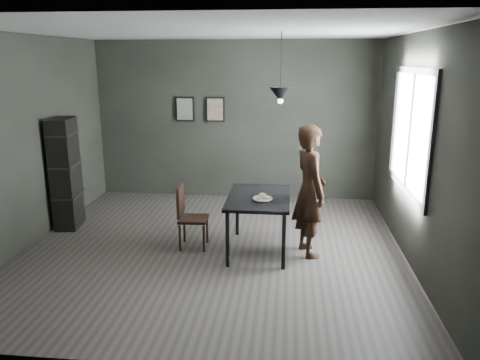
# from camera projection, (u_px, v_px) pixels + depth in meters

# --- Properties ---
(ground) EXTENTS (5.00, 5.00, 0.00)m
(ground) POSITION_uv_depth(u_px,v_px,m) (214.00, 248.00, 6.30)
(ground) COLOR #332E2C
(ground) RESTS_ON ground
(back_wall) EXTENTS (5.00, 0.10, 2.80)m
(back_wall) POSITION_uv_depth(u_px,v_px,m) (235.00, 121.00, 8.35)
(back_wall) COLOR black
(back_wall) RESTS_ON ground
(ceiling) EXTENTS (5.00, 5.00, 0.02)m
(ceiling) POSITION_uv_depth(u_px,v_px,m) (211.00, 31.00, 5.59)
(ceiling) COLOR silver
(ceiling) RESTS_ON ground
(window_assembly) EXTENTS (0.04, 1.96, 1.56)m
(window_assembly) POSITION_uv_depth(u_px,v_px,m) (410.00, 131.00, 5.84)
(window_assembly) COLOR white
(window_assembly) RESTS_ON ground
(cafe_table) EXTENTS (0.80, 1.20, 0.75)m
(cafe_table) POSITION_uv_depth(u_px,v_px,m) (259.00, 202.00, 6.07)
(cafe_table) COLOR black
(cafe_table) RESTS_ON ground
(white_plate) EXTENTS (0.23, 0.23, 0.01)m
(white_plate) POSITION_uv_depth(u_px,v_px,m) (263.00, 199.00, 5.92)
(white_plate) COLOR silver
(white_plate) RESTS_ON cafe_table
(donut_pile) EXTENTS (0.17, 0.13, 0.07)m
(donut_pile) POSITION_uv_depth(u_px,v_px,m) (263.00, 196.00, 5.91)
(donut_pile) COLOR beige
(donut_pile) RESTS_ON white_plate
(woman) EXTENTS (0.59, 0.72, 1.71)m
(woman) POSITION_uv_depth(u_px,v_px,m) (310.00, 191.00, 5.94)
(woman) COLOR black
(woman) RESTS_ON ground
(wood_chair) EXTENTS (0.39, 0.39, 0.86)m
(wood_chair) POSITION_uv_depth(u_px,v_px,m) (188.00, 212.00, 6.24)
(wood_chair) COLOR black
(wood_chair) RESTS_ON ground
(shelf_unit) EXTENTS (0.39, 0.59, 1.65)m
(shelf_unit) POSITION_uv_depth(u_px,v_px,m) (66.00, 174.00, 6.94)
(shelf_unit) COLOR black
(shelf_unit) RESTS_ON ground
(pendant_lamp) EXTENTS (0.28, 0.28, 0.86)m
(pendant_lamp) POSITION_uv_depth(u_px,v_px,m) (280.00, 94.00, 5.79)
(pendant_lamp) COLOR black
(pendant_lamp) RESTS_ON ground
(framed_print_left) EXTENTS (0.34, 0.04, 0.44)m
(framed_print_left) POSITION_uv_depth(u_px,v_px,m) (185.00, 109.00, 8.36)
(framed_print_left) COLOR black
(framed_print_left) RESTS_ON ground
(framed_print_right) EXTENTS (0.34, 0.04, 0.44)m
(framed_print_right) POSITION_uv_depth(u_px,v_px,m) (215.00, 109.00, 8.31)
(framed_print_right) COLOR black
(framed_print_right) RESTS_ON ground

